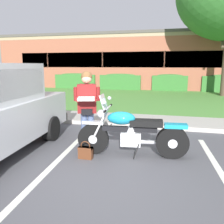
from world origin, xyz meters
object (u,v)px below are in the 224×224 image
handbag (86,152)px  hedge_center_right (170,82)px  motorcycle (136,133)px  hedge_right (224,83)px  rider_person (87,106)px  hedge_center_left (121,81)px  brick_building (167,62)px  hedge_left (77,80)px

handbag → hedge_center_right: hedge_center_right is taller
motorcycle → hedge_right: size_ratio=0.79×
rider_person → handbag: size_ratio=4.74×
motorcycle → rider_person: bearing=-176.3°
hedge_center_left → hedge_right: size_ratio=1.07×
hedge_center_right → brick_building: bearing=94.6°
brick_building → handbag: bearing=-92.8°
rider_person → hedge_right: size_ratio=0.60×
hedge_center_right → hedge_right: (3.52, -0.00, 0.00)m
hedge_left → hedge_right: 10.56m
hedge_left → hedge_center_right: bearing=-0.0°
hedge_left → hedge_center_right: same height
hedge_center_left → motorcycle: bearing=-76.3°
motorcycle → handbag: size_ratio=6.23×
handbag → motorcycle: bearing=23.0°
handbag → hedge_left: (-5.73, 13.35, 0.51)m
rider_person → handbag: rider_person is taller
rider_person → hedge_center_left: size_ratio=0.56×
motorcycle → handbag: 1.07m
hedge_right → handbag: bearing=-109.9°
motorcycle → hedge_center_left: 13.33m
handbag → hedge_center_left: bearing=99.4°
brick_building → hedge_right: bearing=-52.7°
hedge_left → motorcycle: bearing=-62.8°
handbag → hedge_center_left: 13.54m
rider_person → hedge_right: (4.90, 13.01, -0.36)m
handbag → hedge_right: 14.20m
motorcycle → hedge_center_right: size_ratio=0.93×
motorcycle → hedge_right: 13.52m
brick_building → hedge_center_right: bearing=-85.4°
hedge_left → hedge_right: bearing=-0.0°
hedge_left → brick_building: 8.52m
hedge_center_right → brick_building: 5.38m
hedge_center_left → hedge_left: bearing=180.0°
hedge_left → brick_building: brick_building is taller
motorcycle → hedge_left: 14.56m
rider_person → hedge_left: size_ratio=0.53×
motorcycle → hedge_center_left: size_ratio=0.74×
motorcycle → hedge_right: bearing=73.3°
hedge_center_right → rider_person: bearing=-96.0°
hedge_right → rider_person: bearing=-110.6°
hedge_left → hedge_center_right: size_ratio=1.34×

